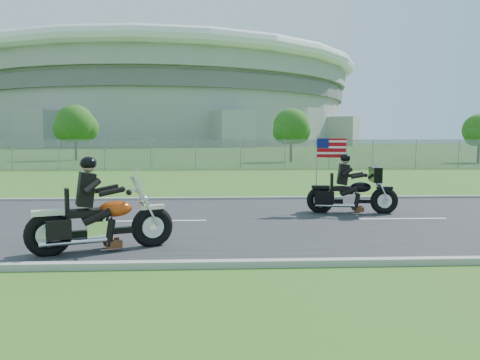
{
  "coord_description": "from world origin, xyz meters",
  "views": [
    {
      "loc": [
        -0.65,
        -11.29,
        2.02
      ],
      "look_at": [
        -0.07,
        0.0,
        1.03
      ],
      "focal_mm": 35.0,
      "sensor_mm": 36.0,
      "label": 1
    }
  ],
  "objects": [
    {
      "name": "ground",
      "position": [
        0.0,
        0.0,
        0.0
      ],
      "size": [
        420.0,
        420.0,
        0.0
      ],
      "primitive_type": "plane",
      "color": "#24561A",
      "rests_on": "ground"
    },
    {
      "name": "road",
      "position": [
        0.0,
        0.0,
        0.02
      ],
      "size": [
        120.0,
        8.0,
        0.04
      ],
      "primitive_type": "cube",
      "color": "#28282B",
      "rests_on": "ground"
    },
    {
      "name": "curb_north",
      "position": [
        0.0,
        4.05,
        0.05
      ],
      "size": [
        120.0,
        0.18,
        0.12
      ],
      "primitive_type": "cube",
      "color": "#9E9B93",
      "rests_on": "ground"
    },
    {
      "name": "curb_south",
      "position": [
        0.0,
        -4.05,
        0.05
      ],
      "size": [
        120.0,
        0.18,
        0.12
      ],
      "primitive_type": "cube",
      "color": "#9E9B93",
      "rests_on": "ground"
    },
    {
      "name": "fence",
      "position": [
        -5.0,
        20.0,
        1.0
      ],
      "size": [
        60.0,
        0.03,
        2.0
      ],
      "primitive_type": "cube",
      "color": "gray",
      "rests_on": "ground"
    },
    {
      "name": "stadium",
      "position": [
        -20.0,
        170.0,
        15.58
      ],
      "size": [
        140.4,
        140.4,
        29.2
      ],
      "color": "#A3A099",
      "rests_on": "ground"
    },
    {
      "name": "tree_fence_near",
      "position": [
        6.04,
        30.04,
        2.97
      ],
      "size": [
        3.52,
        3.28,
        4.75
      ],
      "color": "#382316",
      "rests_on": "ground"
    },
    {
      "name": "tree_fence_mid",
      "position": [
        -13.95,
        34.04,
        3.3
      ],
      "size": [
        3.96,
        3.69,
        5.3
      ],
      "color": "#382316",
      "rests_on": "ground"
    },
    {
      "name": "tree_fence_far",
      "position": [
        22.04,
        28.03,
        2.64
      ],
      "size": [
        3.08,
        2.87,
        4.2
      ],
      "color": "#382316",
      "rests_on": "ground"
    },
    {
      "name": "motorcycle_lead",
      "position": [
        -2.71,
        -3.0,
        0.55
      ],
      "size": [
        2.47,
        1.24,
        1.74
      ],
      "rotation": [
        0.0,
        0.0,
        0.37
      ],
      "color": "black",
      "rests_on": "ground"
    },
    {
      "name": "motorcycle_follow",
      "position": [
        2.99,
        1.0,
        0.56
      ],
      "size": [
        2.43,
        0.9,
        2.03
      ],
      "rotation": [
        0.0,
        0.0,
        -0.14
      ],
      "color": "black",
      "rests_on": "ground"
    }
  ]
}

